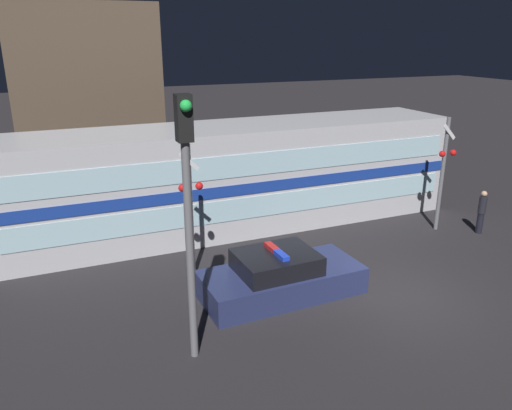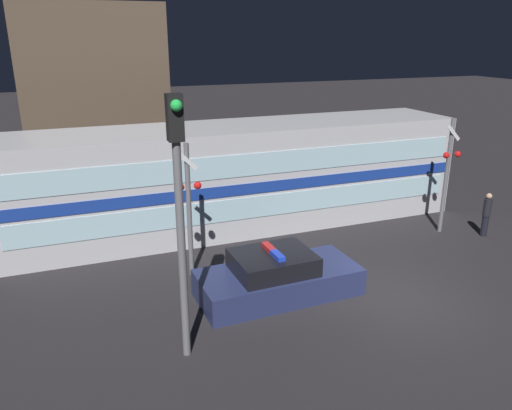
{
  "view_description": "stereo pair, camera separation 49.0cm",
  "coord_description": "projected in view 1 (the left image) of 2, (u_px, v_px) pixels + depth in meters",
  "views": [
    {
      "loc": [
        -8.25,
        -9.56,
        6.77
      ],
      "look_at": [
        -2.47,
        4.11,
        1.69
      ],
      "focal_mm": 35.0,
      "sensor_mm": 36.0,
      "label": 1
    },
    {
      "loc": [
        -7.8,
        -9.75,
        6.77
      ],
      "look_at": [
        -2.47,
        4.11,
        1.69
      ],
      "focal_mm": 35.0,
      "sensor_mm": 36.0,
      "label": 2
    }
  ],
  "objects": [
    {
      "name": "ground_plane",
      "position": [
        398.0,
        297.0,
        13.57
      ],
      "size": [
        120.0,
        120.0,
        0.0
      ],
      "primitive_type": "plane",
      "color": "#262326"
    },
    {
      "name": "train",
      "position": [
        237.0,
        177.0,
        18.12
      ],
      "size": [
        16.49,
        3.15,
        3.75
      ],
      "color": "silver",
      "rests_on": "ground_plane"
    },
    {
      "name": "police_car",
      "position": [
        280.0,
        277.0,
        13.55
      ],
      "size": [
        4.44,
        2.02,
        1.38
      ],
      "rotation": [
        0.0,
        0.0,
        0.03
      ],
      "color": "navy",
      "rests_on": "ground_plane"
    },
    {
      "name": "pedestrian",
      "position": [
        481.0,
        212.0,
        17.71
      ],
      "size": [
        0.27,
        0.27,
        1.58
      ],
      "color": "black",
      "rests_on": "ground_plane"
    },
    {
      "name": "crossing_signal_near",
      "position": [
        443.0,
        170.0,
        17.58
      ],
      "size": [
        0.71,
        0.32,
        4.1
      ],
      "color": "slate",
      "rests_on": "ground_plane"
    },
    {
      "name": "crossing_signal_far",
      "position": [
        191.0,
        206.0,
        14.06
      ],
      "size": [
        0.71,
        0.32,
        3.97
      ],
      "color": "slate",
      "rests_on": "ground_plane"
    },
    {
      "name": "traffic_light_corner",
      "position": [
        188.0,
        204.0,
        9.96
      ],
      "size": [
        0.3,
        0.46,
        5.72
      ],
      "color": "slate",
      "rests_on": "ground_plane"
    },
    {
      "name": "building_left",
      "position": [
        85.0,
        95.0,
        23.83
      ],
      "size": [
        6.31,
        5.82,
        8.11
      ],
      "color": "brown",
      "rests_on": "ground_plane"
    }
  ]
}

